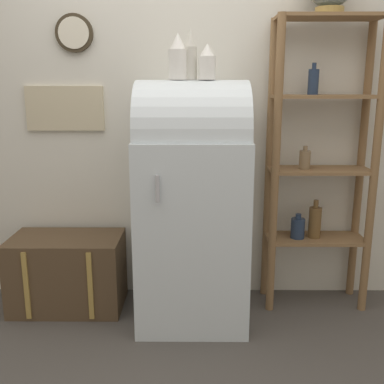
{
  "coord_description": "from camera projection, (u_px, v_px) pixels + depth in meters",
  "views": [
    {
      "loc": [
        0.02,
        -2.39,
        1.42
      ],
      "look_at": [
        -0.0,
        0.22,
        0.8
      ],
      "focal_mm": 42.0,
      "sensor_mm": 36.0,
      "label": 1
    }
  ],
  "objects": [
    {
      "name": "vase_right",
      "position": [
        207.0,
        63.0,
        2.5
      ],
      "size": [
        0.1,
        0.1,
        0.2
      ],
      "color": "white",
      "rests_on": "refrigerator"
    },
    {
      "name": "vase_left",
      "position": [
        178.0,
        58.0,
        2.51
      ],
      "size": [
        0.11,
        0.11,
        0.25
      ],
      "color": "white",
      "rests_on": "refrigerator"
    },
    {
      "name": "refrigerator",
      "position": [
        192.0,
        199.0,
        2.7
      ],
      "size": [
        0.65,
        0.7,
        1.45
      ],
      "color": "silver",
      "rests_on": "ground_plane"
    },
    {
      "name": "ground_plane",
      "position": [
        192.0,
        331.0,
        2.66
      ],
      "size": [
        12.0,
        12.0,
        0.0
      ],
      "primitive_type": "plane",
      "color": "#4C4742"
    },
    {
      "name": "shelf_unit",
      "position": [
        319.0,
        158.0,
        2.81
      ],
      "size": [
        0.65,
        0.28,
        1.82
      ],
      "color": "olive",
      "rests_on": "ground_plane"
    },
    {
      "name": "wall_back",
      "position": [
        192.0,
        96.0,
        2.9
      ],
      "size": [
        7.0,
        0.09,
        2.7
      ],
      "color": "silver",
      "rests_on": "ground_plane"
    },
    {
      "name": "vase_center",
      "position": [
        190.0,
        56.0,
        2.52
      ],
      "size": [
        0.07,
        0.07,
        0.28
      ],
      "color": "beige",
      "rests_on": "refrigerator"
    },
    {
      "name": "suitcase_trunk",
      "position": [
        68.0,
        272.0,
        2.91
      ],
      "size": [
        0.7,
        0.42,
        0.48
      ],
      "color": "brown",
      "rests_on": "ground_plane"
    }
  ]
}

